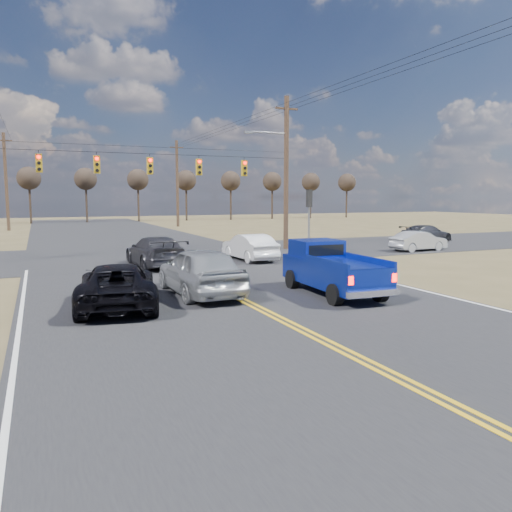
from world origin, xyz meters
name	(u,v)px	position (x,y,z in m)	size (l,w,h in m)	color
ground	(292,326)	(0.00, 0.00, 0.00)	(160.00, 160.00, 0.00)	brown
road_main	(189,274)	(0.00, 10.00, 0.00)	(14.00, 120.00, 0.02)	#28282B
road_cross	(152,255)	(0.00, 18.00, 0.00)	(120.00, 12.00, 0.02)	#28282B
signal_gantry	(159,170)	(0.50, 17.79, 5.06)	(19.60, 4.83, 10.00)	#473323
utility_poles	(154,166)	(0.00, 17.00, 5.23)	(19.60, 58.32, 10.00)	#473323
treeline	(125,167)	(0.00, 26.96, 5.70)	(87.00, 117.80, 7.40)	#33261C
pickup_truck	(331,269)	(3.39, 3.42, 0.91)	(2.19, 5.07, 1.87)	black
silver_suv	(200,271)	(-0.98, 5.16, 0.87)	(2.06, 5.13, 1.75)	#969A9E
black_suv	(117,285)	(-3.99, 4.26, 0.70)	(2.33, 5.06, 1.41)	black
white_car_queue	(249,247)	(4.45, 13.49, 0.73)	(1.54, 4.41, 1.45)	white
dgrey_car_queue	(155,251)	(-0.85, 13.08, 0.76)	(2.14, 5.25, 1.52)	#343439
cross_car_east_near	(419,241)	(16.32, 13.46, 0.64)	(3.90, 1.36, 1.28)	#AFB2B8
cross_car_east_far	(426,233)	(21.38, 18.28, 0.67)	(4.60, 1.87, 1.34)	#333338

